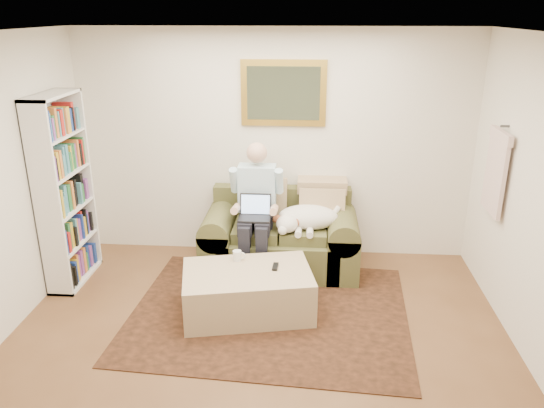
# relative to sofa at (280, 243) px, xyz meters

# --- Properties ---
(room_shell) EXTENTS (4.51, 5.00, 2.61)m
(room_shell) POSITION_rel_sofa_xyz_m (-0.11, -1.68, 1.00)
(room_shell) COLOR brown
(room_shell) RESTS_ON ground
(rug) EXTENTS (2.76, 2.27, 0.01)m
(rug) POSITION_rel_sofa_xyz_m (-0.05, -0.97, -0.29)
(rug) COLOR black
(rug) RESTS_ON room_shell
(sofa) EXTENTS (1.71, 0.87, 1.03)m
(sofa) POSITION_rel_sofa_xyz_m (0.00, 0.00, 0.00)
(sofa) COLOR #434323
(sofa) RESTS_ON room_shell
(seated_man) EXTENTS (0.56, 0.81, 1.44)m
(seated_man) POSITION_rel_sofa_xyz_m (-0.26, -0.16, 0.43)
(seated_man) COLOR #8CC2D8
(seated_man) RESTS_ON sofa
(laptop) EXTENTS (0.33, 0.26, 0.24)m
(laptop) POSITION_rel_sofa_xyz_m (-0.26, -0.22, 0.46)
(laptop) COLOR black
(laptop) RESTS_ON seated_man
(sleeping_dog) EXTENTS (0.71, 0.44, 0.26)m
(sleeping_dog) POSITION_rel_sofa_xyz_m (0.31, -0.09, 0.36)
(sleeping_dog) COLOR white
(sleeping_dog) RESTS_ON sofa
(ottoman) EXTENTS (1.34, 1.00, 0.44)m
(ottoman) POSITION_rel_sofa_xyz_m (-0.26, -0.97, -0.08)
(ottoman) COLOR tan
(ottoman) RESTS_ON room_shell
(coffee_mug) EXTENTS (0.08, 0.08, 0.10)m
(coffee_mug) POSITION_rel_sofa_xyz_m (-0.38, -0.75, 0.19)
(coffee_mug) COLOR white
(coffee_mug) RESTS_ON ottoman
(tv_remote) EXTENTS (0.06, 0.15, 0.02)m
(tv_remote) POSITION_rel_sofa_xyz_m (0.00, -0.88, 0.15)
(tv_remote) COLOR black
(tv_remote) RESTS_ON ottoman
(bookshelf) EXTENTS (0.28, 0.80, 2.00)m
(bookshelf) POSITION_rel_sofa_xyz_m (-2.21, -0.43, 0.70)
(bookshelf) COLOR white
(bookshelf) RESTS_ON room_shell
(wall_mirror) EXTENTS (0.94, 0.04, 0.72)m
(wall_mirror) POSITION_rel_sofa_xyz_m (-0.00, 0.44, 1.60)
(wall_mirror) COLOR gold
(wall_mirror) RESTS_ON room_shell
(hanging_shirt) EXTENTS (0.06, 0.52, 0.90)m
(hanging_shirt) POSITION_rel_sofa_xyz_m (2.08, -0.43, 1.05)
(hanging_shirt) COLOR beige
(hanging_shirt) RESTS_ON room_shell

